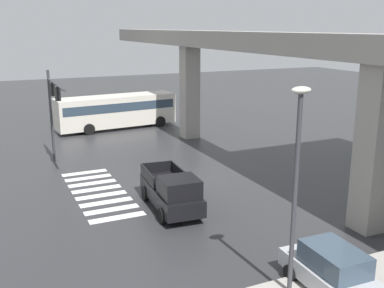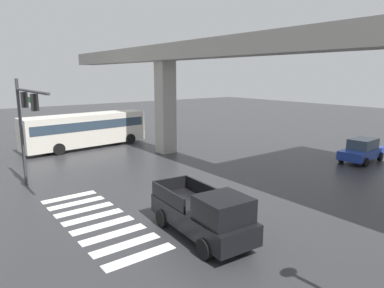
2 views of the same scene
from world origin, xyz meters
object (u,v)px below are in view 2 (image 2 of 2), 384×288
pickup_truck (205,215)px  traffic_signal_mast (26,113)px  city_bus (86,128)px  sedan_blue (362,150)px

pickup_truck → traffic_signal_mast: size_ratio=0.81×
city_bus → pickup_truck: bearing=-7.6°
city_bus → traffic_signal_mast: bearing=-35.0°
traffic_signal_mast → pickup_truck: bearing=21.2°
city_bus → sedan_blue: 22.74m
pickup_truck → traffic_signal_mast: (-10.35, -4.02, 3.40)m
traffic_signal_mast → city_bus: bearing=145.0°
pickup_truck → sedan_blue: bearing=98.2°
pickup_truck → sedan_blue: size_ratio=1.19×
pickup_truck → sedan_blue: (-2.48, 17.26, -0.14)m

